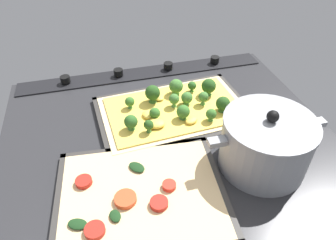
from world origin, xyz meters
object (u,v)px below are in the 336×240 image
Objects in this scene: baking_tray_front at (174,113)px; broccoli_pizza at (175,107)px; baking_tray_back at (141,196)px; veggie_pizza_back at (139,195)px; cooking_pot at (265,143)px.

broccoli_pizza is (-0.34, 0.01, 1.70)cm from baking_tray_front.
baking_tray_front is 27.09cm from baking_tray_back.
baking_tray_back is 1.08× the size of veggie_pizza_back.
veggie_pizza_back is 1.27× the size of cooking_pot.
baking_tray_front is 27.38cm from veggie_pizza_back.
cooking_pot is at bearing -175.06° from veggie_pizza_back.
broccoli_pizza is 27.55cm from veggie_pizza_back.
cooking_pot reaches higher than baking_tray_front.
broccoli_pizza reaches higher than veggie_pizza_back.
broccoli_pizza reaches higher than baking_tray_back.
baking_tray_front is 1.25× the size of veggie_pizza_back.
baking_tray_front and baking_tray_back have the same top height.
baking_tray_back is at bearing 60.10° from broccoli_pizza.
broccoli_pizza is 1.08× the size of baking_tray_back.
cooking_pot is (-13.37, 21.40, 5.62)cm from baking_tray_front.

